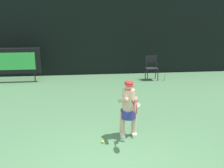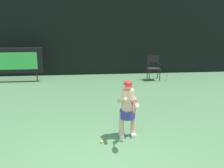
% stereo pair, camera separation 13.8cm
% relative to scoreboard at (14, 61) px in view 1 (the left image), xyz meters
% --- Properties ---
extents(backdrop_screen, '(18.00, 0.12, 3.66)m').
position_rel_scoreboard_xyz_m(backdrop_screen, '(3.34, 1.14, 0.86)').
color(backdrop_screen, black).
rests_on(backdrop_screen, ground).
extents(scoreboard, '(2.20, 0.21, 1.50)m').
position_rel_scoreboard_xyz_m(scoreboard, '(0.00, 0.00, 0.00)').
color(scoreboard, black).
rests_on(scoreboard, ground).
extents(umpire_chair, '(0.52, 0.44, 1.08)m').
position_rel_scoreboard_xyz_m(umpire_chair, '(6.03, -0.18, -0.33)').
color(umpire_chair, black).
rests_on(umpire_chair, ground).
extents(water_bottle, '(0.07, 0.07, 0.27)m').
position_rel_scoreboard_xyz_m(water_bottle, '(6.60, -0.50, -0.82)').
color(water_bottle, silver).
rests_on(water_bottle, ground).
extents(tennis_player, '(0.54, 0.62, 1.46)m').
position_rel_scoreboard_xyz_m(tennis_player, '(4.05, -5.70, -0.16)').
color(tennis_player, white).
rests_on(tennis_player, ground).
extents(tennis_racket, '(0.03, 0.60, 0.31)m').
position_rel_scoreboard_xyz_m(tennis_racket, '(4.08, -6.37, 0.08)').
color(tennis_racket, black).
extents(tennis_ball_spare, '(0.07, 0.07, 0.07)m').
position_rel_scoreboard_xyz_m(tennis_ball_spare, '(3.37, -6.03, -0.91)').
color(tennis_ball_spare, '#CCDB3D').
rests_on(tennis_ball_spare, ground).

